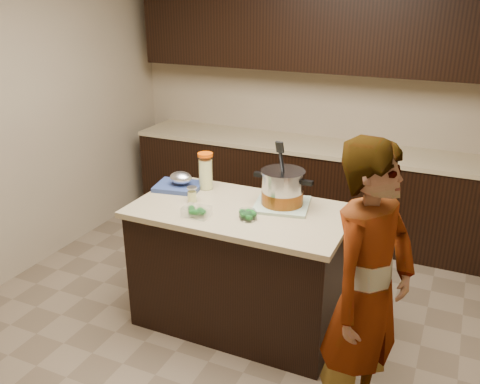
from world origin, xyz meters
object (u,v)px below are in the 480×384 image
at_px(lemonade_pitcher, 206,172).
at_px(person, 368,295).
at_px(island, 240,266).
at_px(stock_pot, 282,190).

distance_m(lemonade_pitcher, person, 1.60).
relative_size(lemonade_pitcher, person, 0.16).
relative_size(island, person, 0.88).
height_order(lemonade_pitcher, person, person).
height_order(stock_pot, lemonade_pitcher, stock_pot).
xyz_separation_m(stock_pot, lemonade_pitcher, (-0.63, 0.08, 0.01)).
relative_size(stock_pot, person, 0.26).
bearing_deg(island, stock_pot, 33.16).
xyz_separation_m(island, stock_pot, (0.24, 0.16, 0.57)).
xyz_separation_m(island, person, (0.98, -0.58, 0.37)).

